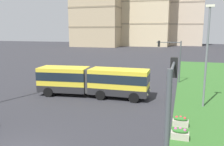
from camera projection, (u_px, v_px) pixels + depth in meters
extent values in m
cube|color=yellow|center=(119.00, 82.00, 23.64)|extent=(6.05, 2.63, 2.55)
cube|color=#262628|center=(119.00, 90.00, 23.80)|extent=(6.07, 2.65, 0.70)
cube|color=#19232D|center=(119.00, 77.00, 23.56)|extent=(6.09, 2.67, 0.90)
cube|color=yellow|center=(64.00, 79.00, 24.98)|extent=(5.47, 3.13, 2.55)
cube|color=#262628|center=(64.00, 87.00, 25.15)|extent=(5.49, 3.15, 0.70)
cube|color=#19232D|center=(64.00, 75.00, 24.91)|extent=(5.51, 3.17, 0.90)
cylinder|color=#383838|center=(92.00, 80.00, 24.45)|extent=(2.40, 2.40, 2.45)
cylinder|color=black|center=(138.00, 91.00, 24.55)|extent=(1.01, 0.30, 1.00)
cylinder|color=black|center=(134.00, 98.00, 22.19)|extent=(1.01, 0.30, 1.00)
cylinder|color=black|center=(108.00, 89.00, 25.47)|extent=(1.01, 0.30, 1.00)
cylinder|color=black|center=(100.00, 95.00, 23.11)|extent=(1.01, 0.30, 1.00)
cylinder|color=black|center=(58.00, 87.00, 26.64)|extent=(1.03, 0.40, 1.00)
cylinder|color=black|center=(48.00, 92.00, 24.21)|extent=(1.03, 0.40, 1.00)
sphere|color=#F9EFC6|center=(149.00, 90.00, 23.84)|extent=(0.24, 0.24, 0.24)
sphere|color=#F9EFC6|center=(147.00, 95.00, 22.13)|extent=(0.24, 0.24, 0.24)
cube|color=#B7AD9E|center=(180.00, 135.00, 14.58)|extent=(1.10, 0.56, 0.44)
ellipsoid|color=#2D6B28|center=(180.00, 131.00, 14.52)|extent=(0.99, 0.50, 0.28)
sphere|color=#D14C99|center=(176.00, 129.00, 14.58)|extent=(0.20, 0.20, 0.20)
sphere|color=#D14C99|center=(180.00, 129.00, 14.58)|extent=(0.20, 0.20, 0.20)
sphere|color=#D14C99|center=(185.00, 130.00, 14.36)|extent=(0.20, 0.20, 0.20)
cube|color=#B7AD9E|center=(180.00, 123.00, 16.55)|extent=(1.10, 0.56, 0.44)
ellipsoid|color=#2D6B28|center=(181.00, 119.00, 16.50)|extent=(0.99, 0.50, 0.28)
sphere|color=red|center=(177.00, 117.00, 16.56)|extent=(0.20, 0.20, 0.20)
sphere|color=red|center=(181.00, 117.00, 16.56)|extent=(0.20, 0.20, 0.20)
sphere|color=red|center=(185.00, 118.00, 16.34)|extent=(0.20, 0.20, 0.20)
cylinder|color=#474C51|center=(180.00, 62.00, 30.35)|extent=(0.16, 0.16, 5.58)
cylinder|color=#474C51|center=(169.00, 42.00, 30.34)|extent=(3.13, 0.10, 0.10)
cube|color=black|center=(159.00, 44.00, 30.75)|extent=(0.28, 0.28, 0.80)
sphere|color=red|center=(159.00, 42.00, 30.70)|extent=(0.16, 0.16, 0.16)
sphere|color=yellow|center=(159.00, 44.00, 30.75)|extent=(0.16, 0.16, 0.16)
sphere|color=green|center=(159.00, 46.00, 30.80)|extent=(0.16, 0.16, 0.16)
cylinder|color=#474C51|center=(173.00, 67.00, 7.90)|extent=(0.10, 3.29, 0.10)
cube|color=black|center=(174.00, 67.00, 9.20)|extent=(0.28, 0.28, 0.80)
sphere|color=red|center=(174.00, 61.00, 9.15)|extent=(0.16, 0.16, 0.16)
sphere|color=yellow|center=(174.00, 68.00, 9.20)|extent=(0.16, 0.16, 0.16)
sphere|color=green|center=(174.00, 74.00, 9.24)|extent=(0.16, 0.16, 0.16)
cylinder|color=slate|center=(206.00, 59.00, 20.19)|extent=(0.18, 0.18, 8.82)
cube|color=white|center=(210.00, 6.00, 19.39)|extent=(0.70, 0.28, 0.20)
cube|color=#85765B|center=(98.00, 27.00, 106.34)|extent=(21.60, 16.03, 0.70)
cube|color=#85765B|center=(97.00, 8.00, 104.85)|extent=(21.60, 16.03, 0.70)
cube|color=#9C8D6E|center=(146.00, 24.00, 110.11)|extent=(21.63, 16.09, 0.70)
cube|color=#9C8D6E|center=(147.00, 3.00, 108.34)|extent=(21.63, 16.09, 0.70)
cube|color=#C6B299|center=(185.00, 5.00, 114.62)|extent=(17.63, 17.50, 39.90)
cube|color=gray|center=(184.00, 24.00, 116.33)|extent=(17.83, 17.70, 0.70)
cube|color=gray|center=(185.00, 4.00, 114.56)|extent=(17.83, 17.70, 0.70)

